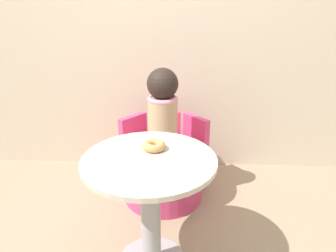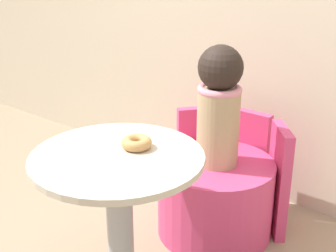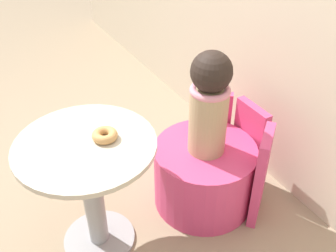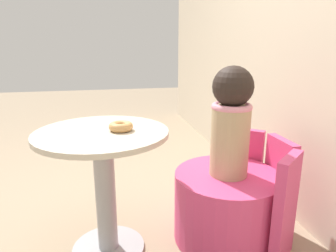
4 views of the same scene
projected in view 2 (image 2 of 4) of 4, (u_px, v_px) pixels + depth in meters
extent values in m
cylinder|color=#99999E|center=(120.00, 232.00, 1.83)|extent=(0.10, 0.10, 0.62)
cylinder|color=beige|center=(117.00, 158.00, 1.71)|extent=(0.65, 0.65, 0.02)
cylinder|color=#D13D70|center=(215.00, 197.00, 2.34)|extent=(0.58, 0.58, 0.39)
cube|color=#D13D70|center=(247.00, 160.00, 2.54)|extent=(0.24, 0.05, 0.56)
cube|color=#D13D70|center=(278.00, 181.00, 2.32)|extent=(0.20, 0.22, 0.56)
cube|color=#D13D70|center=(199.00, 155.00, 2.59)|extent=(0.20, 0.22, 0.56)
cylinder|color=tan|center=(218.00, 126.00, 2.20)|extent=(0.20, 0.20, 0.38)
torus|color=pink|center=(220.00, 90.00, 2.13)|extent=(0.21, 0.21, 0.04)
sphere|color=black|center=(221.00, 68.00, 2.10)|extent=(0.21, 0.21, 0.21)
torus|color=tan|center=(137.00, 143.00, 1.76)|extent=(0.12, 0.12, 0.04)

